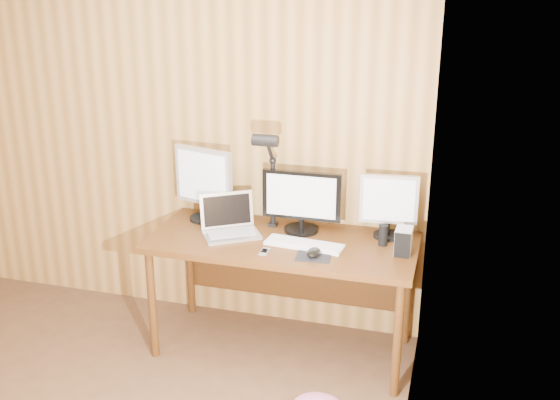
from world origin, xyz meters
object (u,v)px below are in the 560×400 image
at_px(monitor_center, 302,201).
at_px(speaker, 383,235).
at_px(keyboard, 304,244).
at_px(mouse, 314,253).
at_px(phone, 265,251).
at_px(monitor_left, 204,182).
at_px(monitor_right, 389,205).
at_px(hard_drive, 403,241).
at_px(laptop, 229,224).
at_px(desk, 285,254).
at_px(desk_lamp, 269,166).

relative_size(monitor_center, speaker, 3.87).
xyz_separation_m(keyboard, mouse, (0.09, -0.13, 0.01)).
bearing_deg(phone, speaker, 23.59).
distance_m(monitor_left, mouse, 0.92).
bearing_deg(monitor_left, monitor_center, 14.34).
height_order(monitor_right, hard_drive, monitor_right).
height_order(laptop, speaker, laptop).
relative_size(desk, mouse, 13.69).
relative_size(hard_drive, phone, 1.64).
bearing_deg(phone, mouse, 3.28).
bearing_deg(speaker, monitor_left, 174.88).
xyz_separation_m(desk, phone, (-0.05, -0.28, 0.13)).
bearing_deg(laptop, monitor_left, 110.46).
relative_size(desk, hard_drive, 10.67).
bearing_deg(hard_drive, monitor_left, 171.92).
bearing_deg(monitor_right, monitor_center, 178.95).
distance_m(mouse, hard_drive, 0.52).
bearing_deg(keyboard, mouse, -50.88).
xyz_separation_m(monitor_left, desk_lamp, (0.45, -0.07, 0.16)).
height_order(monitor_right, mouse, monitor_right).
bearing_deg(monitor_center, keyboard, -72.18).
relative_size(speaker, desk_lamp, 0.19).
xyz_separation_m(desk, monitor_center, (0.08, 0.09, 0.32)).
bearing_deg(monitor_left, speaker, 11.25).
height_order(desk, desk_lamp, desk_lamp).
relative_size(monitor_left, desk_lamp, 0.71).
height_order(monitor_left, monitor_right, monitor_left).
xyz_separation_m(monitor_left, laptop, (0.23, -0.17, -0.20)).
bearing_deg(desk, mouse, -47.61).
bearing_deg(speaker, phone, -155.57).
xyz_separation_m(monitor_center, laptop, (-0.42, -0.15, -0.14)).
xyz_separation_m(hard_drive, phone, (-0.76, -0.20, -0.07)).
distance_m(keyboard, desk_lamp, 0.51).
distance_m(monitor_right, desk_lamp, 0.75).
distance_m(monitor_center, hard_drive, 0.67).
bearing_deg(monitor_center, phone, -109.27).
bearing_deg(monitor_right, keyboard, -155.48).
relative_size(monitor_left, mouse, 4.06).
distance_m(desk, monitor_center, 0.34).
distance_m(hard_drive, phone, 0.79).
bearing_deg(keyboard, hard_drive, 11.17).
bearing_deg(phone, desk_lamp, 101.27).
bearing_deg(monitor_left, desk, 4.95).
bearing_deg(monitor_center, mouse, -66.32).
xyz_separation_m(desk, keyboard, (0.15, -0.13, 0.13)).
distance_m(monitor_left, speaker, 1.18).
distance_m(monitor_center, desk_lamp, 0.29).
relative_size(keyboard, phone, 5.18).
xyz_separation_m(monitor_center, keyboard, (0.07, -0.22, -0.19)).
relative_size(mouse, speaker, 0.93).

